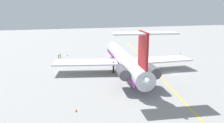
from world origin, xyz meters
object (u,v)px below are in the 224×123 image
object	(u,v)px
safety_cone_nose	(76,110)
safety_cone_tail	(68,55)
safety_cone_wingtip	(145,53)
ground_crew_portside	(181,55)
main_jetliner	(125,60)
ground_crew_near_tail	(60,55)
ground_crew_near_nose	(59,56)

from	to	relation	value
safety_cone_nose	safety_cone_tail	bearing A→B (deg)	-2.85
safety_cone_wingtip	ground_crew_portside	bearing A→B (deg)	-133.66
safety_cone_tail	ground_crew_portside	bearing A→B (deg)	-110.26
ground_crew_portside	safety_cone_nose	bearing A→B (deg)	78.49
main_jetliner	safety_cone_tail	xyz separation A→B (m)	(29.05, 15.00, -3.62)
ground_crew_near_tail	safety_cone_tail	bearing A→B (deg)	-30.26
ground_crew_near_nose	ground_crew_portside	xyz separation A→B (m)	(-10.53, -46.30, -0.03)
ground_crew_portside	safety_cone_nose	size ratio (longest dim) A/B	3.22
safety_cone_wingtip	safety_cone_nose	bearing A→B (deg)	142.96
main_jetliner	ground_crew_near_tail	bearing A→B (deg)	40.77
ground_crew_near_nose	ground_crew_portside	distance (m)	47.48
ground_crew_near_nose	safety_cone_nose	size ratio (longest dim) A/B	3.30
main_jetliner	ground_crew_near_tail	distance (m)	32.10
ground_crew_portside	safety_cone_wingtip	world-z (taller)	ground_crew_portside
safety_cone_nose	ground_crew_portside	bearing A→B (deg)	-51.86
ground_crew_near_nose	safety_cone_wingtip	size ratio (longest dim) A/B	3.30
safety_cone_wingtip	ground_crew_near_tail	bearing A→B (deg)	85.16
safety_cone_wingtip	safety_cone_tail	size ratio (longest dim) A/B	1.00
safety_cone_nose	safety_cone_wingtip	xyz separation A→B (m)	(45.67, -34.46, 0.00)
ground_crew_near_nose	safety_cone_nose	xyz separation A→B (m)	(-45.98, -1.14, -0.88)
main_jetliner	safety_cone_tail	bearing A→B (deg)	33.97
main_jetliner	safety_cone_nose	bearing A→B (deg)	148.26
main_jetliner	ground_crew_portside	size ratio (longest dim) A/B	27.71
ground_crew_near_tail	safety_cone_wingtip	distance (m)	34.98
ground_crew_near_nose	safety_cone_wingtip	distance (m)	35.61
ground_crew_near_tail	safety_cone_nose	world-z (taller)	ground_crew_near_tail
safety_cone_tail	ground_crew_near_tail	bearing A→B (deg)	131.20
main_jetliner	safety_cone_wingtip	size ratio (longest dim) A/B	89.08
main_jetliner	ground_crew_near_nose	xyz separation A→B (m)	(23.84, 18.69, -2.74)
main_jetliner	ground_crew_near_nose	size ratio (longest dim) A/B	26.97
ground_crew_near_nose	safety_cone_wingtip	bearing A→B (deg)	-132.70
safety_cone_wingtip	safety_cone_tail	bearing A→B (deg)	80.19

